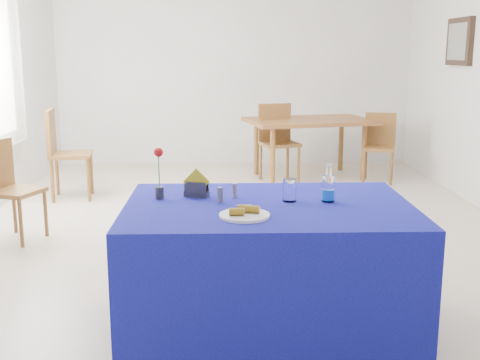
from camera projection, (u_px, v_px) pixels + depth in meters
name	position (u px, v px, depth m)	size (l,w,h in m)	color
floor	(242.00, 233.00, 5.38)	(7.00, 7.00, 0.00)	#C1B4A0
room_shell	(242.00, 32.00, 5.01)	(7.00, 7.00, 7.00)	silver
picture_frame	(460.00, 42.00, 6.65)	(0.06, 0.64, 0.52)	black
picture_art	(458.00, 42.00, 6.65)	(0.02, 0.52, 0.40)	#998C66
plate	(244.00, 215.00, 3.09)	(0.26, 0.26, 0.01)	white
drinking_glass	(290.00, 190.00, 3.40)	(0.08, 0.08, 0.13)	white
salt_shaker	(235.00, 190.00, 3.49)	(0.03, 0.03, 0.09)	gray
pepper_shaker	(220.00, 195.00, 3.39)	(0.03, 0.03, 0.09)	#5D5E62
blue_table	(268.00, 268.00, 3.43)	(1.60, 1.10, 0.76)	navy
water_bottle	(328.00, 189.00, 3.40)	(0.07, 0.07, 0.21)	white
napkin_holder	(197.00, 188.00, 3.52)	(0.16, 0.10, 0.17)	#323237
rose_vase	(159.00, 174.00, 3.44)	(0.05, 0.05, 0.30)	#29292E
oak_table	(309.00, 125.00, 7.64)	(1.72, 1.31, 0.76)	brown
chair_bg_left	(277.00, 137.00, 7.50)	(0.53, 0.53, 0.96)	brown
chair_bg_right	(380.00, 142.00, 7.48)	(0.47, 0.47, 0.85)	brown
chair_win_a	(7.00, 183.00, 5.12)	(0.49, 0.49, 0.86)	brown
chair_win_b	(62.00, 148.00, 6.54)	(0.49, 0.49, 0.99)	brown
banana_pieces	(245.00, 210.00, 3.10)	(0.16, 0.11, 0.04)	gold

